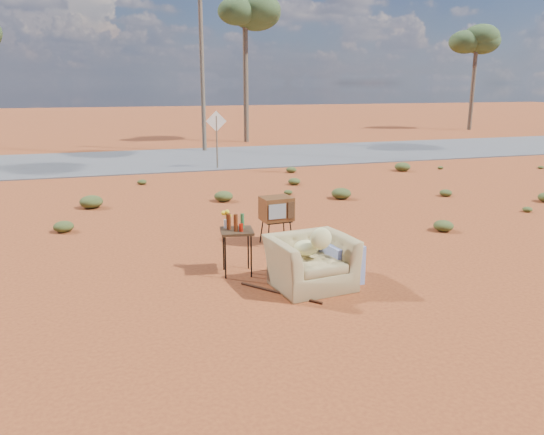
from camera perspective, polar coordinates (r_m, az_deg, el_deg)
name	(u,v)px	position (r m, az deg, el deg)	size (l,w,h in m)	color
ground	(275,281)	(8.86, 0.28, -6.82)	(140.00, 140.00, 0.00)	#99481E
highway	(169,159)	(23.24, -11.03, 6.16)	(140.00, 7.00, 0.04)	#565659
armchair	(316,255)	(8.55, 4.79, -4.00)	(1.55, 1.10, 1.10)	#9A8454
tv_unit	(277,209)	(10.64, 0.49, 0.88)	(0.65, 0.54, 0.98)	black
side_table	(234,228)	(9.00, -4.07, -1.14)	(0.61, 0.61, 1.09)	#3C2815
rusty_bar	(280,293)	(8.33, 0.89, -8.09)	(0.04, 0.04, 1.49)	#452312
road_sign	(217,129)	(20.35, -5.99, 9.42)	(0.78, 0.06, 2.19)	brown
eucalyptus_center	(245,20)	(30.02, -2.92, 20.43)	(3.20, 3.20, 7.60)	brown
eucalyptus_right	(477,41)	(40.30, 21.18, 17.25)	(3.20, 3.20, 7.10)	brown
utility_pole_center	(202,62)	(25.80, -7.55, 16.26)	(1.40, 0.20, 8.00)	brown
scrub_patch	(186,215)	(12.77, -9.26, 0.26)	(17.49, 8.07, 0.33)	#3F4C21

